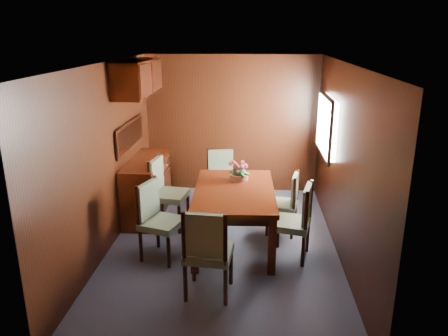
# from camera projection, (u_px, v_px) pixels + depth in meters

# --- Properties ---
(ground) EXTENTS (4.50, 4.50, 0.00)m
(ground) POSITION_uv_depth(u_px,v_px,m) (223.00, 246.00, 5.86)
(ground) COLOR #373B4B
(ground) RESTS_ON ground
(room_shell) EXTENTS (3.06, 4.52, 2.41)m
(room_shell) POSITION_uv_depth(u_px,v_px,m) (217.00, 122.00, 5.70)
(room_shell) COLOR black
(room_shell) RESTS_ON ground
(sideboard) EXTENTS (0.48, 1.40, 0.90)m
(sideboard) POSITION_uv_depth(u_px,v_px,m) (147.00, 188.00, 6.76)
(sideboard) COLOR #371306
(sideboard) RESTS_ON ground
(dining_table) EXTENTS (1.10, 1.71, 0.78)m
(dining_table) POSITION_uv_depth(u_px,v_px,m) (234.00, 197.00, 5.76)
(dining_table) COLOR #371306
(dining_table) RESTS_ON ground
(chair_left_near) EXTENTS (0.58, 0.60, 1.01)m
(chair_left_near) POSITION_uv_depth(u_px,v_px,m) (157.00, 216.00, 5.46)
(chair_left_near) COLOR black
(chair_left_near) RESTS_ON ground
(chair_left_far) EXTENTS (0.54, 0.56, 1.05)m
(chair_left_far) POSITION_uv_depth(u_px,v_px,m) (164.00, 189.00, 6.33)
(chair_left_far) COLOR black
(chair_left_far) RESTS_ON ground
(chair_right_near) EXTENTS (0.55, 0.57, 0.99)m
(chair_right_near) POSITION_uv_depth(u_px,v_px,m) (297.00, 218.00, 5.42)
(chair_right_near) COLOR black
(chair_right_near) RESTS_ON ground
(chair_right_far) EXTENTS (0.48, 0.50, 0.89)m
(chair_right_far) POSITION_uv_depth(u_px,v_px,m) (287.00, 200.00, 6.13)
(chair_right_far) COLOR black
(chair_right_far) RESTS_ON ground
(chair_head) EXTENTS (0.53, 0.51, 1.04)m
(chair_head) POSITION_uv_depth(u_px,v_px,m) (207.00, 249.00, 4.59)
(chair_head) COLOR black
(chair_head) RESTS_ON ground
(chair_foot) EXTENTS (0.54, 0.53, 0.95)m
(chair_foot) POSITION_uv_depth(u_px,v_px,m) (222.00, 175.00, 7.10)
(chair_foot) COLOR black
(chair_foot) RESTS_ON ground
(flower_centerpiece) EXTENTS (0.28, 0.28, 0.28)m
(flower_centerpiece) POSITION_uv_depth(u_px,v_px,m) (239.00, 171.00, 6.06)
(flower_centerpiece) COLOR #BF5A3A
(flower_centerpiece) RESTS_ON dining_table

